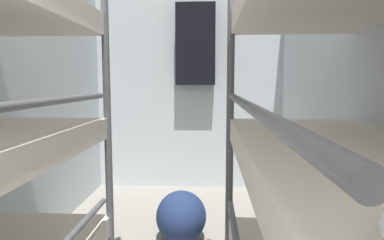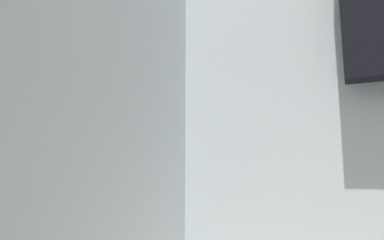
% 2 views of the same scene
% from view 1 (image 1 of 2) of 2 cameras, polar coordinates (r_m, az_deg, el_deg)
% --- Properties ---
extents(wall_right, '(0.06, 4.56, 2.37)m').
position_cam_1_polar(wall_right, '(1.97, 28.98, 3.64)').
color(wall_right, silver).
rests_on(wall_right, ground_plane).
extents(wall_back, '(2.28, 0.06, 2.37)m').
position_cam_1_polar(wall_back, '(4.03, -0.47, 5.39)').
color(wall_back, silver).
rests_on(wall_back, ground_plane).
extents(bunk_stack_right_near, '(0.73, 1.92, 1.80)m').
position_cam_1_polar(bunk_stack_right_near, '(1.12, 27.75, -7.97)').
color(bunk_stack_right_near, '#4C4C51').
rests_on(bunk_stack_right_near, ground_plane).
extents(duffel_bag, '(0.39, 0.46, 0.39)m').
position_cam_1_polar(duffel_bag, '(2.80, -1.82, -15.73)').
color(duffel_bag, navy).
rests_on(duffel_bag, ground_plane).
extents(hanging_coat, '(0.44, 0.12, 0.90)m').
position_cam_1_polar(hanging_coat, '(3.90, 0.59, 12.49)').
color(hanging_coat, black).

